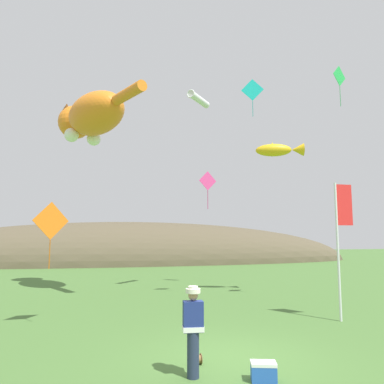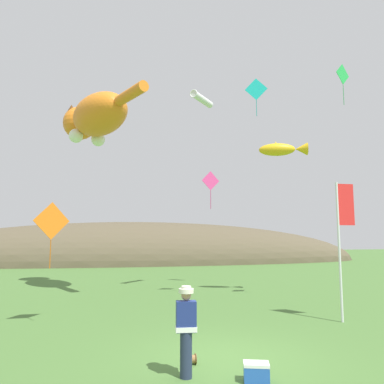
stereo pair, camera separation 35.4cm
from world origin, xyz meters
TOP-DOWN VIEW (x-y plane):
  - ground_plane at (0.00, 0.00)m, footprint 120.00×120.00m
  - distant_hill_ridge at (-3.29, 31.03)m, footprint 53.85×11.82m
  - festival_attendant at (-1.15, -0.93)m, footprint 0.44×0.30m
  - kite_spool at (-0.87, -0.20)m, footprint 0.16×0.23m
  - picnic_cooler at (0.13, -1.42)m, footprint 0.56×0.46m
  - festival_banner_pole at (4.88, 2.73)m, footprint 0.66×0.08m
  - kite_giant_cat at (-3.73, 11.17)m, footprint 4.29×7.44m
  - kite_fish_windsock at (5.36, 8.07)m, footprint 2.40×1.32m
  - kite_tube_streamer at (1.75, 9.84)m, footprint 1.54×1.69m
  - kite_diamond_orange at (-4.57, 4.11)m, footprint 1.02×0.67m
  - kite_diamond_pink at (1.89, 8.69)m, footprint 0.91×0.21m
  - kite_diamond_green at (6.79, 5.08)m, footprint 0.84×0.38m
  - kite_diamond_teal at (4.79, 9.86)m, footprint 1.14×0.48m

SIDE VIEW (x-z plane):
  - ground_plane at x=0.00m, z-range 0.00..0.00m
  - distant_hill_ridge at x=-3.29m, z-range -4.23..4.23m
  - kite_spool at x=-0.87m, z-range 0.00..0.23m
  - picnic_cooler at x=0.13m, z-range 0.00..0.36m
  - festival_attendant at x=-1.15m, z-range 0.07..1.84m
  - festival_banner_pole at x=4.88m, z-range 0.71..5.30m
  - kite_diamond_orange at x=-4.57m, z-range 2.19..4.29m
  - kite_diamond_pink at x=1.89m, z-range 4.48..6.30m
  - kite_fish_windsock at x=5.36m, z-range 6.62..7.34m
  - kite_giant_cat at x=-3.73m, z-range 7.72..10.17m
  - kite_diamond_green at x=6.79m, z-range 8.70..10.51m
  - kite_tube_streamer at x=1.75m, z-range 9.68..10.12m
  - kite_diamond_teal at x=4.79m, z-range 9.62..11.75m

